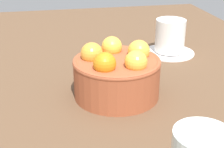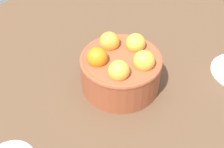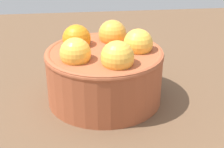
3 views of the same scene
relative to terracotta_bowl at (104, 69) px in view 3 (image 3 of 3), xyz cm
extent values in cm
cube|color=brown|center=(0.01, 0.00, -6.11)|extent=(146.68, 94.17, 3.09)
cylinder|color=#9E4C2D|center=(0.01, 0.00, -0.96)|extent=(15.83, 15.83, 7.21)
torus|color=#9E4C2D|center=(0.01, 0.00, 2.25)|extent=(16.03, 16.03, 1.00)
sphere|color=gold|center=(-1.61, -4.30, 3.54)|extent=(4.10, 4.10, 4.10)
sphere|color=orange|center=(3.59, -2.87, 3.54)|extent=(3.95, 3.95, 3.95)
sphere|color=#F3AF3D|center=(3.84, 2.52, 3.54)|extent=(3.96, 3.96, 3.96)
sphere|color=#F4AE3C|center=(-1.21, 4.42, 3.54)|extent=(4.13, 4.13, 4.13)
sphere|color=#F9B53D|center=(-4.57, 0.21, 3.54)|extent=(3.97, 3.97, 3.97)
camera|label=1|loc=(53.70, -11.59, 24.42)|focal=52.56mm
camera|label=2|loc=(34.36, 26.48, 39.08)|focal=47.39mm
camera|label=3|loc=(3.63, 41.06, 19.07)|focal=53.14mm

